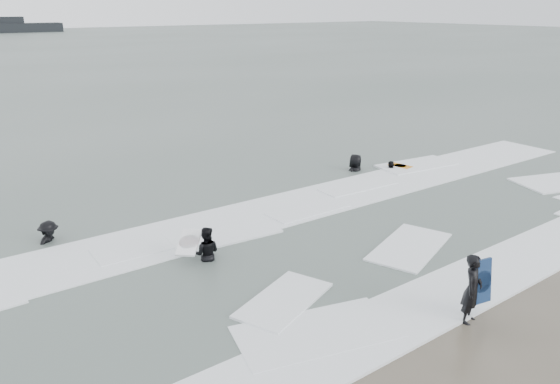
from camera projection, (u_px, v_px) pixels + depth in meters
ground at (407, 295)px, 12.52m from camera, size 320.00×320.00×0.00m
surfer_centre at (468, 321)px, 11.48m from camera, size 0.65×0.54×1.54m
surfer_wading at (207, 260)px, 14.21m from camera, size 0.91×0.87×1.47m
surfer_breaker at (50, 243)px, 15.21m from camera, size 1.11×1.05×1.51m
surfer_right_near at (391, 171)px, 21.88m from camera, size 0.84×0.96×1.56m
surfer_right_far at (355, 171)px, 21.78m from camera, size 1.06×0.88×1.85m
surf_foam at (307, 240)px, 15.34m from camera, size 30.03×9.06×0.09m
bodyboards at (356, 216)px, 15.85m from camera, size 11.61×9.27×1.25m
vessel_horizon at (2, 27)px, 128.56m from camera, size 26.65×4.76×3.62m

